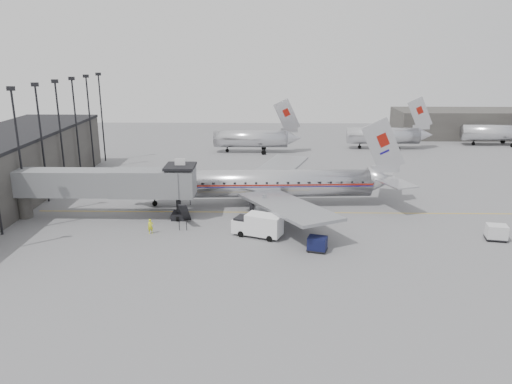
% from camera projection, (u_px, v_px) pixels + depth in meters
% --- Properties ---
extents(ground, '(160.00, 160.00, 0.00)m').
position_uv_depth(ground, '(257.00, 230.00, 55.16)').
color(ground, slate).
rests_on(ground, ground).
extents(hangar, '(30.00, 12.00, 6.00)m').
position_uv_depth(hangar, '(464.00, 123.00, 111.05)').
color(hangar, '#3C3936').
rests_on(hangar, ground).
extents(apron_line, '(60.00, 0.15, 0.01)m').
position_uv_depth(apron_line, '(283.00, 212.00, 60.86)').
color(apron_line, gold).
rests_on(apron_line, ground).
extents(jet_bridge, '(21.00, 6.20, 7.10)m').
position_uv_depth(jet_bridge, '(115.00, 184.00, 57.82)').
color(jet_bridge, slate).
rests_on(jet_bridge, ground).
extents(floodlight_masts, '(0.90, 42.25, 15.25)m').
position_uv_depth(floodlight_masts, '(51.00, 134.00, 65.80)').
color(floodlight_masts, black).
rests_on(floodlight_masts, ground).
extents(distant_aircraft_near, '(16.39, 3.20, 10.26)m').
position_uv_depth(distant_aircraft_near, '(252.00, 138.00, 94.73)').
color(distant_aircraft_near, silver).
rests_on(distant_aircraft_near, ground).
extents(distant_aircraft_mid, '(16.39, 3.20, 10.26)m').
position_uv_depth(distant_aircraft_mid, '(384.00, 135.00, 98.08)').
color(distant_aircraft_mid, silver).
rests_on(distant_aircraft_mid, ground).
extents(distant_aircraft_far, '(16.39, 3.20, 10.26)m').
position_uv_depth(distant_aircraft_far, '(498.00, 132.00, 101.47)').
color(distant_aircraft_far, silver).
rests_on(distant_aircraft_far, ground).
extents(airliner, '(35.48, 32.82, 11.21)m').
position_uv_depth(airliner, '(264.00, 184.00, 63.03)').
color(airliner, silver).
rests_on(airliner, ground).
extents(service_van, '(5.64, 3.88, 2.48)m').
position_uv_depth(service_van, '(258.00, 225.00, 52.90)').
color(service_van, white).
rests_on(service_van, ground).
extents(baggage_cart_navy, '(2.25, 1.95, 1.50)m').
position_uv_depth(baggage_cart_navy, '(317.00, 244.00, 49.13)').
color(baggage_cart_navy, '#0D1136').
rests_on(baggage_cart_navy, ground).
extents(baggage_cart_white, '(2.37, 1.97, 1.65)m').
position_uv_depth(baggage_cart_white, '(497.00, 232.00, 51.96)').
color(baggage_cart_white, silver).
rests_on(baggage_cart_white, ground).
extents(ramp_worker, '(0.69, 0.56, 1.63)m').
position_uv_depth(ramp_worker, '(150.00, 226.00, 53.81)').
color(ramp_worker, yellow).
rests_on(ramp_worker, ground).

